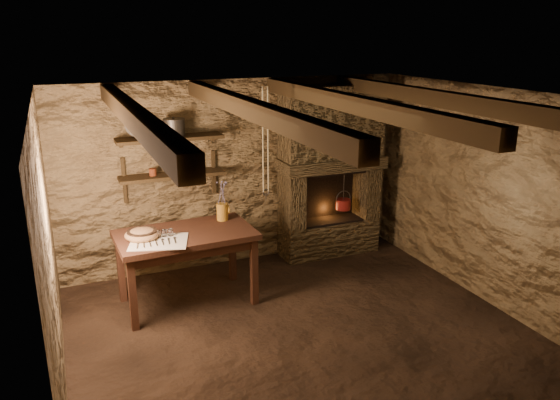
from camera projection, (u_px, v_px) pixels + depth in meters
name	position (u px, v px, depth m)	size (l,w,h in m)	color
floor	(299.00, 331.00, 5.62)	(4.50, 4.50, 0.00)	black
back_wall	(236.00, 174.00, 7.03)	(4.50, 0.04, 2.40)	#503D25
front_wall	(430.00, 317.00, 3.50)	(4.50, 0.04, 2.40)	#503D25
left_wall	(49.00, 257.00, 4.44)	(0.04, 4.00, 2.40)	#503D25
right_wall	(483.00, 195.00, 6.09)	(0.04, 4.00, 2.40)	#503D25
ceiling	(302.00, 96.00, 4.91)	(4.50, 4.00, 0.04)	black
beam_far_left	(132.00, 115.00, 4.38)	(0.14, 3.95, 0.16)	black
beam_mid_left	(250.00, 108.00, 4.75)	(0.14, 3.95, 0.16)	black
beam_mid_right	(350.00, 103.00, 5.12)	(0.14, 3.95, 0.16)	black
beam_far_right	(437.00, 98.00, 5.48)	(0.14, 3.95, 0.16)	black
shelf_lower	(172.00, 175.00, 6.54)	(1.25, 0.30, 0.04)	black
shelf_upper	(170.00, 138.00, 6.41)	(1.25, 0.30, 0.04)	black
hearth	(330.00, 167.00, 7.27)	(1.43, 0.51, 2.30)	#3A2E1D
work_table	(187.00, 265.00, 6.09)	(1.52, 0.91, 0.85)	black
linen_cloth	(159.00, 242.00, 5.69)	(0.58, 0.47, 0.01)	silver
pewter_cutlery_row	(159.00, 241.00, 5.67)	(0.49, 0.19, 0.01)	gray
drinking_glasses	(158.00, 234.00, 5.79)	(0.19, 0.06, 0.08)	white
stoneware_jug	(222.00, 204.00, 6.31)	(0.15, 0.15, 0.47)	#B07822
wooden_bowl	(142.00, 235.00, 5.78)	(0.36, 0.36, 0.13)	olive
iron_stockpot	(174.00, 128.00, 6.40)	(0.25, 0.25, 0.19)	#32302C
tin_pan	(138.00, 125.00, 6.32)	(0.29, 0.29, 0.04)	gray
small_kettle	(190.00, 168.00, 6.60)	(0.14, 0.11, 0.15)	gray
rusty_tin	(153.00, 172.00, 6.44)	(0.08, 0.08, 0.08)	#5D2412
red_pot	(343.00, 204.00, 7.46)	(0.26, 0.26, 0.54)	maroon
hanging_ropes	(266.00, 140.00, 6.03)	(0.08, 0.08, 1.20)	#CBBF8F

